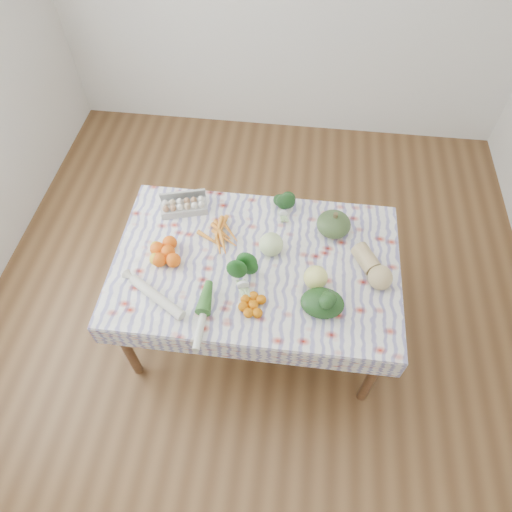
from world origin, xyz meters
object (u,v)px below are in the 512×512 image
grapefruit (316,277)px  egg_carton (184,207)px  kabocha_squash (334,224)px  butternut_squash (373,266)px  cabbage (271,244)px  dining_table (256,270)px

grapefruit → egg_carton: bearing=152.0°
kabocha_squash → butternut_squash: butternut_squash is taller
kabocha_squash → cabbage: (-0.36, -0.20, 0.00)m
dining_table → grapefruit: (0.34, -0.11, 0.15)m
egg_carton → butternut_squash: (1.15, -0.33, 0.03)m
egg_carton → butternut_squash: 1.20m
kabocha_squash → grapefruit: (-0.09, -0.40, -0.00)m
egg_carton → cabbage: 0.63m
egg_carton → kabocha_squash: 0.93m
cabbage → grapefruit: size_ratio=1.06×
kabocha_squash → grapefruit: 0.41m
grapefruit → dining_table: bearing=162.1°
egg_carton → butternut_squash: bearing=-32.1°
cabbage → grapefruit: cabbage is taller
grapefruit → cabbage: bearing=143.8°
dining_table → egg_carton: (-0.49, 0.34, 0.12)m
dining_table → grapefruit: grapefruit is taller
butternut_squash → grapefruit: bearing=170.4°
dining_table → egg_carton: egg_carton is taller
cabbage → butternut_squash: cabbage is taller
butternut_squash → cabbage: bearing=142.5°
cabbage → dining_table: bearing=-132.7°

